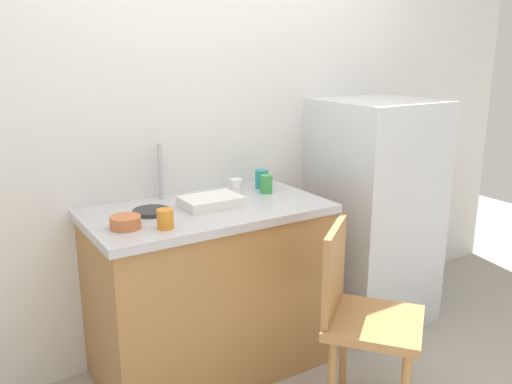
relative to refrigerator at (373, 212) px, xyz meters
The scene contains 13 objects.
back_wall 1.17m from the refrigerator, 159.81° to the left, with size 4.80×0.10×2.47m, color silver.
cabinet_base 1.14m from the refrigerator, behind, with size 1.12×0.60×0.84m, color #A87542.
countertop 1.13m from the refrigerator, behind, with size 1.16×0.64×0.04m, color #B7B7BC.
faucet 1.31m from the refrigerator, 168.51° to the left, with size 0.02×0.02×0.29m, color #B7B7BC.
refrigerator is the anchor object (origin of this frame).
chair 1.01m from the refrigerator, 136.49° to the right, with size 0.56×0.56×0.89m.
dish_tray 1.11m from the refrigerator, behind, with size 0.28×0.20×0.05m, color white.
terracotta_bowl 1.57m from the refrigerator, behind, with size 0.13×0.13×0.05m, color #C67042.
hotplate 1.39m from the refrigerator, behind, with size 0.17×0.17×0.02m, color #2D2D2D.
cup_teal 0.75m from the refrigerator, 166.30° to the left, with size 0.07×0.07×0.10m, color teal.
cup_green 0.77m from the refrigerator, behind, with size 0.06×0.06×0.10m, color green.
cup_white 0.91m from the refrigerator, 169.72° to the left, with size 0.07×0.07×0.07m, color white.
cup_orange 1.44m from the refrigerator, behind, with size 0.07×0.07×0.08m, color orange.
Camera 1 is at (-1.27, -1.59, 1.62)m, focal length 37.74 mm.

